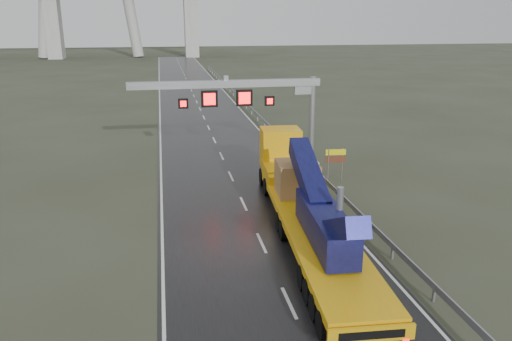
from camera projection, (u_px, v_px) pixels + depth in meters
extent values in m
plane|color=#313525|center=(278.00, 280.00, 23.06)|extent=(400.00, 400.00, 0.00)
cube|color=black|center=(204.00, 118.00, 60.65)|extent=(11.00, 200.00, 0.02)
cube|color=#A1A29D|center=(310.00, 163.00, 41.15)|extent=(1.20, 1.20, 0.30)
cylinder|color=gray|center=(312.00, 122.00, 40.14)|extent=(0.48, 0.48, 7.20)
cube|color=gray|center=(226.00, 84.00, 37.99)|extent=(14.80, 0.55, 0.55)
cube|color=gray|center=(303.00, 88.00, 39.21)|extent=(1.40, 0.35, 0.90)
cube|color=gray|center=(226.00, 78.00, 37.85)|extent=(0.35, 0.35, 0.35)
cube|color=black|center=(209.00, 99.00, 38.03)|extent=(1.25, 0.25, 1.25)
cube|color=#FF0C0C|center=(210.00, 99.00, 37.90)|extent=(0.90, 0.02, 0.90)
cube|color=black|center=(244.00, 98.00, 38.51)|extent=(1.25, 0.25, 1.25)
cube|color=#FF0C0C|center=(245.00, 98.00, 38.38)|extent=(0.90, 0.02, 0.90)
cube|color=black|center=(183.00, 104.00, 37.77)|extent=(0.75, 0.25, 0.75)
cube|color=#FF0C0C|center=(183.00, 104.00, 37.63)|extent=(0.54, 0.02, 0.54)
cube|color=black|center=(270.00, 101.00, 38.95)|extent=(0.75, 0.25, 0.75)
cube|color=#FF0C0C|center=(270.00, 101.00, 38.82)|extent=(0.54, 0.02, 0.54)
cube|color=#A1A29D|center=(53.00, 22.00, 145.36)|extent=(4.00, 6.00, 21.00)
cube|color=#A1A29D|center=(191.00, 22.00, 152.42)|extent=(4.00, 6.00, 21.00)
cube|color=#F69F0D|center=(319.00, 236.00, 24.99)|extent=(4.13, 15.60, 0.39)
cube|color=#F69F0D|center=(371.00, 334.00, 17.58)|extent=(3.20, 0.35, 0.61)
cube|color=black|center=(372.00, 335.00, 17.50)|extent=(2.42, 0.19, 0.33)
cube|color=#FF0505|center=(406.00, 341.00, 17.74)|extent=(0.24, 0.06, 0.13)
cube|color=#F69F0D|center=(290.00, 178.00, 32.60)|extent=(2.95, 1.51, 0.55)
cube|color=#F69F0D|center=(285.00, 174.00, 34.36)|extent=(3.08, 3.49, 1.32)
cube|color=#F69F0D|center=(280.00, 148.00, 35.85)|extent=(2.90, 2.39, 2.86)
cube|color=black|center=(278.00, 140.00, 36.82)|extent=(2.53, 0.23, 1.32)
cube|color=#0D1040|center=(325.00, 225.00, 23.64)|extent=(1.99, 6.70, 1.54)
cube|color=#0D1040|center=(308.00, 174.00, 26.91)|extent=(1.51, 6.13, 2.82)
cube|color=#0D1040|center=(343.00, 229.00, 20.73)|extent=(1.29, 4.42, 2.66)
cylinder|color=gray|center=(340.00, 205.00, 23.42)|extent=(0.35, 0.35, 1.76)
cube|color=#A96F4C|center=(297.00, 178.00, 30.08)|extent=(2.58, 2.58, 1.98)
cylinder|color=black|center=(347.00, 299.00, 20.46)|extent=(3.26, 1.32, 1.10)
cylinder|color=black|center=(307.00, 225.00, 27.78)|extent=(3.26, 1.32, 1.10)
cylinder|color=black|center=(281.00, 176.00, 36.24)|extent=(3.05, 1.41, 1.21)
cylinder|color=gray|center=(328.00, 166.00, 36.36)|extent=(0.09, 0.09, 2.55)
cylinder|color=gray|center=(342.00, 165.00, 36.55)|extent=(0.09, 0.09, 2.55)
cube|color=yellow|center=(336.00, 152.00, 36.16)|extent=(1.49, 0.19, 0.43)
cube|color=#592A19|center=(335.00, 159.00, 36.31)|extent=(1.49, 0.19, 0.48)
cube|color=red|center=(308.00, 167.00, 38.64)|extent=(0.64, 0.40, 1.03)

